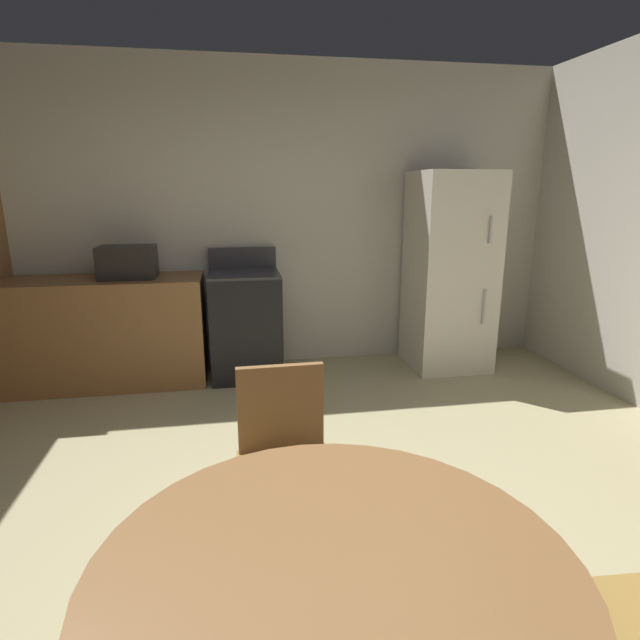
# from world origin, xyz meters

# --- Properties ---
(ground_plane) EXTENTS (14.00, 14.00, 0.00)m
(ground_plane) POSITION_xyz_m (0.00, 0.00, 0.00)
(ground_plane) COLOR tan
(wall_back) EXTENTS (5.73, 0.12, 2.70)m
(wall_back) POSITION_xyz_m (0.00, 2.85, 1.35)
(wall_back) COLOR beige
(wall_back) RESTS_ON ground
(kitchen_counter) EXTENTS (2.02, 0.60, 0.90)m
(kitchen_counter) POSITION_xyz_m (-1.55, 2.45, 0.45)
(kitchen_counter) COLOR olive
(kitchen_counter) RESTS_ON ground
(oven_range) EXTENTS (0.60, 0.60, 1.10)m
(oven_range) POSITION_xyz_m (-0.19, 2.45, 0.47)
(oven_range) COLOR black
(oven_range) RESTS_ON ground
(refrigerator) EXTENTS (0.68, 0.68, 1.76)m
(refrigerator) POSITION_xyz_m (1.65, 2.40, 0.88)
(refrigerator) COLOR silver
(refrigerator) RESTS_ON ground
(microwave) EXTENTS (0.44, 0.32, 0.26)m
(microwave) POSITION_xyz_m (-1.12, 2.45, 1.03)
(microwave) COLOR black
(microwave) RESTS_ON kitchen_counter
(dining_table) EXTENTS (1.16, 1.16, 0.76)m
(dining_table) POSITION_xyz_m (-0.08, -0.90, 0.60)
(dining_table) COLOR olive
(dining_table) RESTS_ON ground
(chair_north) EXTENTS (0.41, 0.41, 0.87)m
(chair_north) POSITION_xyz_m (-0.10, 0.08, 0.50)
(chair_north) COLOR olive
(chair_north) RESTS_ON ground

